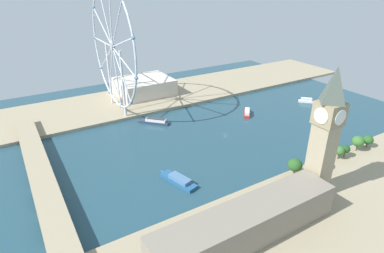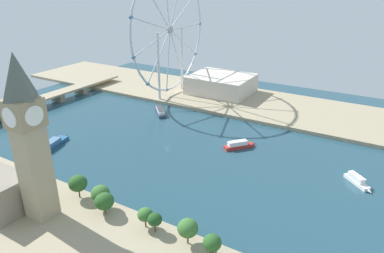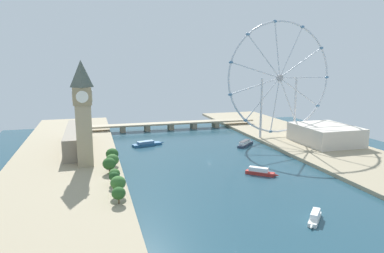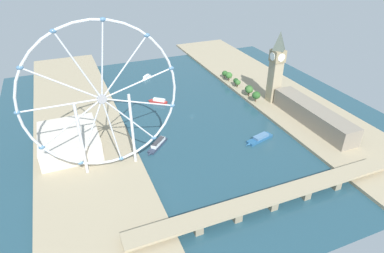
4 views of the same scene
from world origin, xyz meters
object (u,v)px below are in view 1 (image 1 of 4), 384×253
at_px(river_bridge, 42,178).
at_px(tour_boat_0, 154,121).
at_px(parliament_block, 247,224).
at_px(tour_boat_3, 178,180).
at_px(clock_tower, 325,133).
at_px(riverside_hall, 144,86).
at_px(tour_boat_2, 307,101).
at_px(tour_boat_1, 247,112).
at_px(ferris_wheel, 112,48).

bearing_deg(river_bridge, tour_boat_0, -63.38).
bearing_deg(parliament_block, river_bridge, 37.79).
bearing_deg(parliament_block, tour_boat_3, 3.68).
bearing_deg(tour_boat_0, parliament_block, 127.50).
bearing_deg(clock_tower, riverside_hall, 3.84).
xyz_separation_m(clock_tower, tour_boat_2, (120.03, -134.00, -44.36)).
height_order(parliament_block, tour_boat_1, parliament_block).
bearing_deg(river_bridge, parliament_block, -142.21).
xyz_separation_m(riverside_hall, tour_boat_2, (-115.88, -149.85, -9.97)).
relative_size(clock_tower, river_bridge, 0.37).
bearing_deg(tour_boat_0, river_bridge, 72.23).
bearing_deg(tour_boat_3, river_bridge, 46.68).
height_order(tour_boat_0, tour_boat_2, tour_boat_0).
bearing_deg(river_bridge, tour_boat_1, -82.82).
bearing_deg(river_bridge, ferris_wheel, -41.42).
height_order(tour_boat_1, tour_boat_2, tour_boat_1).
distance_m(tour_boat_0, tour_boat_1, 96.48).
height_order(parliament_block, tour_boat_3, parliament_block).
bearing_deg(parliament_block, clock_tower, -83.28).
relative_size(clock_tower, ferris_wheel, 0.67).
height_order(ferris_wheel, tour_boat_2, ferris_wheel).
relative_size(riverside_hall, tour_boat_2, 3.42).
distance_m(ferris_wheel, tour_boat_0, 82.77).
relative_size(clock_tower, riverside_hall, 1.35).
xyz_separation_m(river_bridge, tour_boat_3, (-43.21, -81.34, -4.64)).
bearing_deg(tour_boat_1, tour_boat_2, -55.43).
xyz_separation_m(clock_tower, tour_boat_1, (128.42, -52.43, -44.18)).
relative_size(ferris_wheel, tour_boat_0, 4.66).
distance_m(river_bridge, tour_boat_2, 283.22).
distance_m(tour_boat_1, tour_boat_3, 138.00).
relative_size(river_bridge, tour_boat_3, 6.35).
bearing_deg(tour_boat_3, riverside_hall, -31.65).
xyz_separation_m(clock_tower, tour_boat_0, (157.81, 39.47, -44.18)).
distance_m(clock_tower, river_bridge, 185.26).
relative_size(ferris_wheel, tour_boat_2, 6.93).
bearing_deg(tour_boat_0, tour_boat_1, -152.13).
distance_m(parliament_block, river_bridge, 139.95).
relative_size(parliament_block, tour_boat_1, 4.99).
relative_size(riverside_hall, tour_boat_3, 1.76).
distance_m(clock_tower, tour_boat_0, 168.57).
height_order(ferris_wheel, tour_boat_3, ferris_wheel).
height_order(river_bridge, tour_boat_3, river_bridge).
distance_m(ferris_wheel, tour_boat_2, 220.52).
relative_size(parliament_block, tour_boat_3, 3.12).
relative_size(tour_boat_0, tour_boat_1, 1.23).
bearing_deg(tour_boat_0, tour_boat_2, -146.68).
relative_size(tour_boat_2, tour_boat_3, 0.52).
distance_m(clock_tower, tour_boat_3, 100.52).
bearing_deg(riverside_hall, tour_boat_2, -127.72).
height_order(ferris_wheel, tour_boat_0, ferris_wheel).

